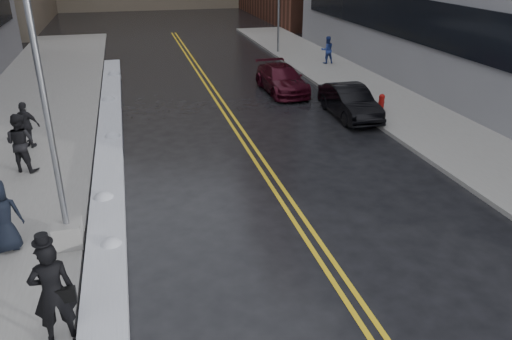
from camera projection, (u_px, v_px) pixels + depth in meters
ground at (221, 278)px, 11.01m from camera, size 160.00×160.00×0.00m
sidewalk_west at (19, 142)px, 18.51m from camera, size 5.50×50.00×0.15m
sidewalk_east at (401, 110)px, 22.09m from camera, size 4.00×50.00×0.15m
lane_line_left at (232, 126)px, 20.38m from camera, size 0.12×50.00×0.01m
lane_line_right at (239, 125)px, 20.45m from camera, size 0.12×50.00×0.01m
snow_ridge at (110, 150)px, 17.45m from camera, size 0.90×30.00×0.34m
lamppost at (54, 153)px, 10.99m from camera, size 0.65×0.65×7.62m
fire_hydrant at (381, 101)px, 21.66m from camera, size 0.26×0.26×0.73m
traffic_signal at (279, 2)px, 32.76m from camera, size 0.16×0.20×6.00m
pedestrian_fedora at (52, 292)px, 8.72m from camera, size 0.82×0.63×2.02m
pedestrian_b at (20, 143)px, 15.57m from camera, size 1.13×1.04×1.88m
pedestrian_c at (2, 216)px, 11.43m from camera, size 0.93×0.66×1.77m
pedestrian_d at (26, 125)px, 17.46m from camera, size 1.05×0.71×1.66m
pedestrian_east at (327, 50)px, 30.33m from camera, size 0.79×0.62×1.62m
car_black at (350, 102)px, 21.17m from camera, size 1.48×4.10×1.34m
car_maroon at (282, 79)px, 24.87m from camera, size 1.93×4.54×1.30m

